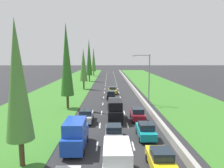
# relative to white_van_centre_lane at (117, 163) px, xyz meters

# --- Properties ---
(ground_plane) EXTENTS (300.00, 300.00, 0.00)m
(ground_plane) POSITION_rel_white_van_centre_lane_xyz_m (0.06, 50.78, -1.40)
(ground_plane) COLOR #28282B
(ground_plane) RESTS_ON ground
(grass_verge_left) EXTENTS (14.00, 140.00, 0.04)m
(grass_verge_left) POSITION_rel_white_van_centre_lane_xyz_m (-12.59, 50.78, -1.38)
(grass_verge_left) COLOR #387528
(grass_verge_left) RESTS_ON ground
(grass_verge_right) EXTENTS (14.00, 140.00, 0.04)m
(grass_verge_right) POSITION_rel_white_van_centre_lane_xyz_m (14.41, 50.78, -1.38)
(grass_verge_right) COLOR #387528
(grass_verge_right) RESTS_ON ground
(median_barrier) EXTENTS (0.44, 120.00, 0.85)m
(median_barrier) POSITION_rel_white_van_centre_lane_xyz_m (5.76, 50.78, -0.97)
(median_barrier) COLOR #9E9B93
(median_barrier) RESTS_ON ground
(lane_markings) EXTENTS (3.64, 116.00, 0.01)m
(lane_markings) POSITION_rel_white_van_centre_lane_xyz_m (0.06, 50.78, -1.39)
(lane_markings) COLOR white
(lane_markings) RESTS_ON ground
(white_van_centre_lane) EXTENTS (1.96, 4.90, 2.82)m
(white_van_centre_lane) POSITION_rel_white_van_centre_lane_xyz_m (0.00, 0.00, 0.00)
(white_van_centre_lane) COLOR white
(white_van_centre_lane) RESTS_ON ground
(yellow_hatchback_right_lane) EXTENTS (1.74, 3.90, 1.72)m
(yellow_hatchback_right_lane) POSITION_rel_white_van_centre_lane_xyz_m (3.38, 1.53, -0.56)
(yellow_hatchback_right_lane) COLOR yellow
(yellow_hatchback_right_lane) RESTS_ON ground
(grey_hatchback_centre_lane) EXTENTS (1.74, 3.90, 1.72)m
(grey_hatchback_centre_lane) POSITION_rel_white_van_centre_lane_xyz_m (-0.06, 7.15, -0.56)
(grey_hatchback_centre_lane) COLOR slate
(grey_hatchback_centre_lane) RESTS_ON ground
(black_van_centre_lane) EXTENTS (1.96, 4.90, 2.82)m
(black_van_centre_lane) POSITION_rel_white_van_centre_lane_xyz_m (0.29, 13.77, 0.00)
(black_van_centre_lane) COLOR black
(black_van_centre_lane) RESTS_ON ground
(teal_hatchback_right_lane) EXTENTS (1.74, 3.90, 1.72)m
(teal_hatchback_right_lane) POSITION_rel_white_van_centre_lane_xyz_m (3.35, 7.73, -0.56)
(teal_hatchback_right_lane) COLOR teal
(teal_hatchback_right_lane) RESTS_ON ground
(black_sedan_centre_lane) EXTENTS (1.82, 4.50, 1.64)m
(black_sedan_centre_lane) POSITION_rel_white_van_centre_lane_xyz_m (0.13, 21.08, -0.59)
(black_sedan_centre_lane) COLOR black
(black_sedan_centre_lane) RESTS_ON ground
(black_hatchback_centre_lane) EXTENTS (1.74, 3.90, 1.72)m
(black_hatchback_centre_lane) POSITION_rel_white_van_centre_lane_xyz_m (-0.17, 28.14, -0.56)
(black_hatchback_centre_lane) COLOR black
(black_hatchback_centre_lane) RESTS_ON ground
(blue_van_left_lane) EXTENTS (1.96, 4.90, 2.82)m
(blue_van_left_lane) POSITION_rel_white_van_centre_lane_xyz_m (-3.66, 5.25, 0.00)
(blue_van_left_lane) COLOR #1E47B7
(blue_van_left_lane) RESTS_ON ground
(yellow_sedan_centre_lane) EXTENTS (1.82, 4.50, 1.64)m
(yellow_sedan_centre_lane) POSITION_rel_white_van_centre_lane_xyz_m (0.25, 34.42, -0.59)
(yellow_sedan_centre_lane) COLOR yellow
(yellow_sedan_centre_lane) RESTS_ON ground
(silver_hatchback_left_lane) EXTENTS (1.74, 3.90, 1.72)m
(silver_hatchback_left_lane) POSITION_rel_white_van_centre_lane_xyz_m (-3.58, 13.16, -0.56)
(silver_hatchback_left_lane) COLOR silver
(silver_hatchback_left_lane) RESTS_ON ground
(maroon_hatchback_right_lane) EXTENTS (1.74, 3.90, 1.72)m
(maroon_hatchback_right_lane) POSITION_rel_white_van_centre_lane_xyz_m (3.32, 13.92, -0.56)
(maroon_hatchback_right_lane) COLOR maroon
(maroon_hatchback_right_lane) RESTS_ON ground
(poplar_tree_nearest) EXTENTS (2.09, 2.09, 11.43)m
(poplar_tree_nearest) POSITION_rel_white_van_centre_lane_xyz_m (-7.38, 2.27, 5.37)
(poplar_tree_nearest) COLOR #4C3823
(poplar_tree_nearest) RESTS_ON ground
(poplar_tree_second) EXTENTS (2.15, 2.15, 14.09)m
(poplar_tree_second) POSITION_rel_white_van_centre_lane_xyz_m (-7.47, 20.61, 6.70)
(poplar_tree_second) COLOR #4C3823
(poplar_tree_second) RESTS_ON ground
(poplar_tree_third) EXTENTS (2.07, 2.07, 10.77)m
(poplar_tree_third) POSITION_rel_white_van_centre_lane_xyz_m (-7.30, 41.11, 5.04)
(poplar_tree_third) COLOR #4C3823
(poplar_tree_third) RESTS_ON ground
(poplar_tree_fourth) EXTENTS (2.17, 2.17, 14.68)m
(poplar_tree_fourth) POSITION_rel_white_van_centre_lane_xyz_m (-7.51, 58.67, 6.99)
(poplar_tree_fourth) COLOR #4C3823
(poplar_tree_fourth) RESTS_ON ground
(poplar_tree_fifth) EXTENTS (2.12, 2.12, 12.63)m
(poplar_tree_fifth) POSITION_rel_white_van_centre_lane_xyz_m (-7.53, 79.59, 5.97)
(poplar_tree_fifth) COLOR #4C3823
(poplar_tree_fifth) RESTS_ON ground
(street_light_mast) EXTENTS (3.20, 0.28, 9.00)m
(street_light_mast) POSITION_rel_white_van_centre_lane_xyz_m (6.26, 23.12, 3.83)
(street_light_mast) COLOR gray
(street_light_mast) RESTS_ON ground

